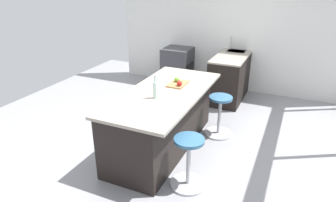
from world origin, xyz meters
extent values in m
plane|color=gray|center=(0.00, 0.00, 0.00)|extent=(7.26, 7.26, 0.00)
cube|color=silver|center=(-2.79, 0.00, 1.43)|extent=(0.12, 4.93, 2.86)
cube|color=black|center=(-2.44, 0.25, 0.43)|extent=(1.82, 0.60, 0.86)
cube|color=#9E9384|center=(-2.44, 0.25, 0.88)|extent=(1.82, 0.60, 0.03)
cube|color=#38383D|center=(-2.67, 0.25, 0.83)|extent=(0.44, 0.36, 0.12)
cylinder|color=#B7B7BC|center=(-2.67, 0.10, 1.03)|extent=(0.02, 0.02, 0.28)
cube|color=#38383D|center=(-2.44, -1.00, 0.43)|extent=(0.60, 0.60, 0.86)
cube|color=black|center=(-2.44, -0.70, 0.39)|extent=(0.44, 0.01, 0.32)
cube|color=black|center=(0.09, -0.20, 0.42)|extent=(2.12, 0.79, 0.84)
cube|color=#9E9384|center=(0.09, -0.15, 0.86)|extent=(2.18, 0.99, 0.04)
cylinder|color=#B7B7BC|center=(-0.60, 0.48, 0.01)|extent=(0.44, 0.44, 0.03)
cylinder|color=#B7B7BC|center=(-0.60, 0.48, 0.32)|extent=(0.05, 0.05, 0.59)
cylinder|color=#336084|center=(-0.60, 0.48, 0.63)|extent=(0.36, 0.36, 0.04)
cylinder|color=#B7B7BC|center=(0.78, 0.48, 0.01)|extent=(0.44, 0.44, 0.03)
cylinder|color=#B7B7BC|center=(0.78, 0.48, 0.32)|extent=(0.05, 0.05, 0.59)
cylinder|color=#336084|center=(0.78, 0.48, 0.63)|extent=(0.36, 0.36, 0.04)
cube|color=olive|center=(-0.25, -0.09, 0.89)|extent=(0.36, 0.24, 0.02)
sphere|color=red|center=(-0.16, -0.03, 0.94)|extent=(0.08, 0.08, 0.08)
sphere|color=#609E2D|center=(-0.30, -0.13, 0.94)|extent=(0.07, 0.07, 0.07)
cylinder|color=silver|center=(0.35, -0.16, 0.99)|extent=(0.06, 0.06, 0.22)
cylinder|color=silver|center=(0.35, -0.16, 1.14)|extent=(0.03, 0.03, 0.08)
cylinder|color=#B7B7BC|center=(0.35, -0.16, 1.19)|extent=(0.03, 0.03, 0.02)
camera|label=1|loc=(3.60, 1.48, 2.41)|focal=32.11mm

